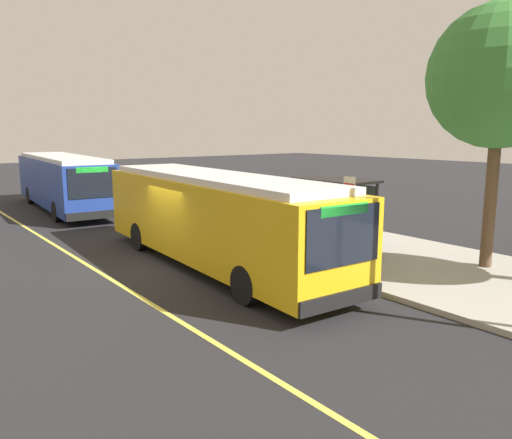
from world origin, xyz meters
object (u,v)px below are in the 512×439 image
(transit_bus_main, at_px, (214,216))
(transit_bus_second, at_px, (63,180))
(waiting_bench, at_px, (336,235))
(pedestrian_commuter, at_px, (288,220))
(route_sign_post, at_px, (349,209))

(transit_bus_main, bearing_deg, transit_bus_second, -179.10)
(waiting_bench, bearing_deg, transit_bus_main, -103.95)
(transit_bus_main, distance_m, pedestrian_commuter, 3.23)
(transit_bus_main, relative_size, waiting_bench, 7.31)
(route_sign_post, distance_m, pedestrian_commuter, 3.29)
(transit_bus_main, distance_m, route_sign_post, 4.17)
(route_sign_post, bearing_deg, transit_bus_second, -170.25)
(transit_bus_second, relative_size, route_sign_post, 4.32)
(transit_bus_main, bearing_deg, pedestrian_commuter, 92.25)
(waiting_bench, relative_size, pedestrian_commuter, 0.95)
(transit_bus_main, height_order, route_sign_post, same)
(waiting_bench, distance_m, pedestrian_commuter, 1.76)
(waiting_bench, bearing_deg, transit_bus_second, -163.86)
(pedestrian_commuter, bearing_deg, waiting_bench, 44.34)
(transit_bus_second, xyz_separation_m, pedestrian_commuter, (14.69, 3.42, -0.50))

